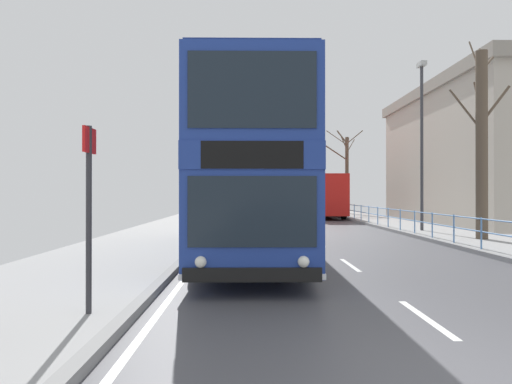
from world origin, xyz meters
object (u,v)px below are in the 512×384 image
at_px(bare_tree_far_00, 346,171).
at_px(double_decker_bus_main, 252,175).
at_px(bus_stop_sign_near, 89,198).
at_px(street_lamp_far_side, 422,133).
at_px(background_building_00, 471,166).
at_px(background_bus_far_lane, 320,195).
at_px(background_building_01, 509,153).
at_px(bare_tree_far_02, 482,141).

bearing_deg(bare_tree_far_00, double_decker_bus_main, -108.28).
distance_m(bus_stop_sign_near, street_lamp_far_side, 17.42).
bearing_deg(background_building_00, double_decker_bus_main, -126.27).
relative_size(background_bus_far_lane, bus_stop_sign_near, 3.99).
distance_m(double_decker_bus_main, bare_tree_far_00, 26.53).
bearing_deg(background_building_01, double_decker_bus_main, -137.52).
xyz_separation_m(double_decker_bus_main, bare_tree_far_02, (8.59, 3.69, 1.42)).
bearing_deg(bare_tree_far_02, bus_stop_sign_near, -137.49).
relative_size(bare_tree_far_02, background_building_01, 0.48).
height_order(bus_stop_sign_near, street_lamp_far_side, street_lamp_far_side).
relative_size(background_bus_far_lane, background_building_01, 0.64).
relative_size(double_decker_bus_main, background_bus_far_lane, 0.99).
height_order(background_bus_far_lane, background_building_01, background_building_01).
xyz_separation_m(bare_tree_far_02, background_building_01, (7.77, 11.29, 0.58)).
distance_m(bare_tree_far_00, background_building_01, 12.98).
bearing_deg(street_lamp_far_side, double_decker_bus_main, -136.25).
bearing_deg(background_building_00, street_lamp_far_side, -121.78).
distance_m(background_bus_far_lane, background_building_01, 13.11).
distance_m(double_decker_bus_main, street_lamp_far_side, 11.12).
height_order(background_building_00, background_building_01, background_building_00).
bearing_deg(background_bus_far_lane, bus_stop_sign_near, -105.49).
xyz_separation_m(background_bus_far_lane, bare_tree_far_02, (3.12, -18.10, 2.05)).
xyz_separation_m(bus_stop_sign_near, background_building_00, (22.87, 34.31, 2.63)).
bearing_deg(bare_tree_far_00, background_building_01, -51.67).
distance_m(bus_stop_sign_near, bare_tree_far_02, 14.94).
bearing_deg(bare_tree_far_02, background_building_00, 63.81).
distance_m(background_bus_far_lane, background_building_00, 16.52).
height_order(double_decker_bus_main, bare_tree_far_00, bare_tree_far_00).
bearing_deg(background_building_01, bare_tree_far_02, -124.53).
bearing_deg(bare_tree_far_00, bus_stop_sign_near, -108.67).
bearing_deg(background_building_00, background_bus_far_lane, -157.63).
xyz_separation_m(double_decker_bus_main, bus_stop_sign_near, (-2.33, -6.32, -0.60)).
height_order(street_lamp_far_side, bare_tree_far_00, street_lamp_far_side).
bearing_deg(background_bus_far_lane, double_decker_bus_main, -104.07).
distance_m(double_decker_bus_main, background_building_00, 34.78).
bearing_deg(bare_tree_far_02, bare_tree_far_00, 90.74).
distance_m(double_decker_bus_main, background_building_01, 22.27).
distance_m(street_lamp_far_side, bare_tree_far_00, 17.65).
xyz_separation_m(street_lamp_far_side, bare_tree_far_02, (0.72, -3.84, -0.83)).
bearing_deg(double_decker_bus_main, background_building_00, 53.73).
xyz_separation_m(bare_tree_far_02, background_building_00, (11.96, 24.31, 0.60)).
distance_m(double_decker_bus_main, bare_tree_far_02, 9.45).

